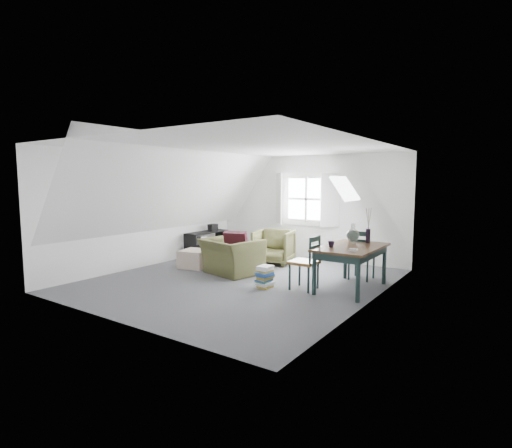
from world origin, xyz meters
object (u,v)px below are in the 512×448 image
Objects in this scene: armchair_far at (274,263)px; dining_table at (351,252)px; ottoman at (195,259)px; dining_chair_far at (361,254)px; armchair_near at (232,274)px; dining_chair_near at (306,261)px; media_shelf at (205,245)px; magazine_stack at (265,277)px.

armchair_far is 2.60m from dining_table.
ottoman is 0.38× the size of dining_table.
dining_chair_far reaches higher than dining_table.
armchair_near is at bearing 4.65° from dining_chair_far.
dining_chair_near reaches higher than armchair_far.
ottoman is at bearing -56.71° from media_shelf.
media_shelf is at bearing 171.87° from armchair_far.
ottoman is at bearing -146.86° from armchair_far.
dining_table is at bearing 30.44° from magazine_stack.
armchair_near is at bearing -111.94° from armchair_far.
dining_chair_near is at bearing -4.78° from ottoman.
ottoman is 0.60× the size of dining_chair_far.
armchair_far reaches higher than ottoman.
armchair_far is 1.92m from media_shelf.
armchair_far is at bearing -113.09° from dining_chair_near.
dining_table is 0.79m from dining_chair_far.
armchair_far is at bearing 156.18° from dining_table.
armchair_near is 1.27m from magazine_stack.
armchair_far is 2.24m from dining_chair_far.
dining_chair_near is at bearing -19.18° from media_shelf.
dining_chair_near is at bearing -173.71° from armchair_near.
dining_chair_near is at bearing -58.10° from armchair_far.
armchair_near is 0.72× the size of dining_table.
dining_table is 4.26m from media_shelf.
ottoman is at bearing -174.38° from dining_table.
armchair_near is 1.15× the size of dining_chair_far.
ottoman reaches higher than armchair_near.
ottoman is 1.31m from media_shelf.
magazine_stack is at bearing -147.79° from dining_table.
media_shelf is at bearing -90.37° from dining_chair_near.
ottoman is 1.49× the size of magazine_stack.
dining_chair_near is 3.77m from media_shelf.
dining_table is at bearing 147.08° from dining_chair_near.
armchair_near is 2.61m from dining_chair_far.
armchair_near is at bearing -1.14° from ottoman.
magazine_stack is (0.97, -1.85, 0.19)m from armchair_far.
dining_chair_far reaches higher than armchair_near.
dining_chair_near reaches higher than dining_table.
ottoman is at bearing -2.39° from dining_chair_far.
dining_chair_far is (-0.10, 0.77, -0.16)m from dining_table.
dining_table is 1.60× the size of dining_chair_near.
media_shelf is at bearing 150.12° from magazine_stack.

